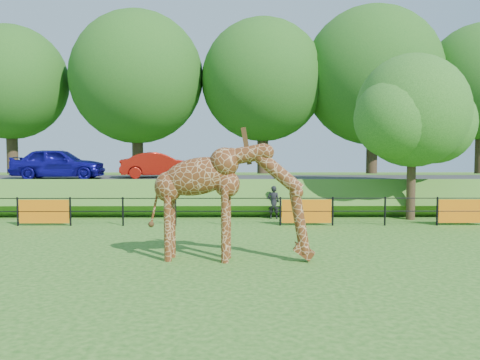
{
  "coord_description": "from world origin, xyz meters",
  "views": [
    {
      "loc": [
        0.34,
        -12.21,
        3.16
      ],
      "look_at": [
        0.44,
        4.39,
        2.0
      ],
      "focal_mm": 40.0,
      "sensor_mm": 36.0,
      "label": 1
    }
  ],
  "objects": [
    {
      "name": "visitor",
      "position": [
        1.87,
        9.85,
        0.69
      ],
      "size": [
        0.55,
        0.41,
        1.38
      ],
      "primitive_type": "imported",
      "rotation": [
        0.0,
        0.0,
        2.98
      ],
      "color": "black",
      "rests_on": "ground"
    },
    {
      "name": "car_blue",
      "position": [
        -8.24,
        13.48,
        2.16
      ],
      "size": [
        4.41,
        1.88,
        1.49
      ],
      "primitive_type": "imported",
      "rotation": [
        0.0,
        0.0,
        1.6
      ],
      "color": "#18139E",
      "rests_on": "road"
    },
    {
      "name": "giraffe",
      "position": [
        0.19,
        1.97,
        1.58
      ],
      "size": [
        4.49,
        1.25,
        3.16
      ],
      "primitive_type": null,
      "rotation": [
        0.0,
        0.0,
        -0.1
      ],
      "color": "#5D2D13",
      "rests_on": "ground"
    },
    {
      "name": "tree_east",
      "position": [
        7.6,
        9.63,
        4.28
      ],
      "size": [
        5.4,
        4.71,
        6.76
      ],
      "color": "#372718",
      "rests_on": "ground"
    },
    {
      "name": "embankment",
      "position": [
        0.0,
        15.5,
        0.65
      ],
      "size": [
        40.0,
        9.0,
        1.3
      ],
      "primitive_type": "cube",
      "color": "#205816",
      "rests_on": "ground"
    },
    {
      "name": "bg_tree_line",
      "position": [
        1.89,
        22.0,
        7.19
      ],
      "size": [
        37.3,
        8.8,
        11.82
      ],
      "color": "#372718",
      "rests_on": "ground"
    },
    {
      "name": "car_red",
      "position": [
        -3.52,
        14.3,
        2.05
      ],
      "size": [
        4.0,
        1.96,
        1.26
      ],
      "primitive_type": "imported",
      "rotation": [
        0.0,
        0.0,
        1.74
      ],
      "color": "#A7160B",
      "rests_on": "road"
    },
    {
      "name": "road",
      "position": [
        0.0,
        14.0,
        1.36
      ],
      "size": [
        40.0,
        5.0,
        0.12
      ],
      "primitive_type": "cube",
      "color": "#2E2E30",
      "rests_on": "embankment"
    },
    {
      "name": "ground",
      "position": [
        0.0,
        0.0,
        0.0
      ],
      "size": [
        90.0,
        90.0,
        0.0
      ],
      "primitive_type": "plane",
      "color": "#205816",
      "rests_on": "ground"
    },
    {
      "name": "perimeter_fence",
      "position": [
        0.0,
        8.0,
        0.55
      ],
      "size": [
        28.07,
        0.1,
        1.1
      ],
      "primitive_type": null,
      "color": "black",
      "rests_on": "ground"
    }
  ]
}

